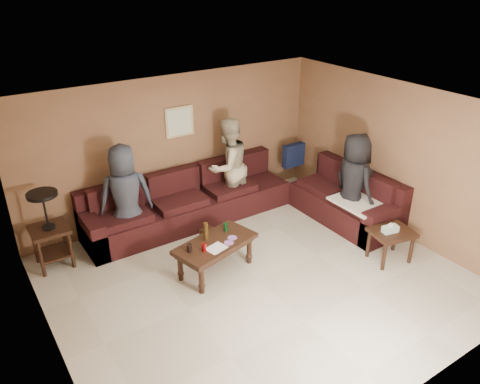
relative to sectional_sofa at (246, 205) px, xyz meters
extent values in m
plane|color=#BAB59E|center=(-0.81, -1.52, -0.33)|extent=(5.50, 5.50, 0.00)
cube|color=beige|center=(-0.81, -1.52, 2.12)|extent=(5.50, 5.00, 0.10)
cube|color=brown|center=(-0.81, 0.98, 0.92)|extent=(5.50, 0.10, 2.50)
cube|color=brown|center=(-0.81, -4.02, 0.92)|extent=(5.50, 0.10, 2.50)
cube|color=brown|center=(-3.56, -1.52, 0.92)|extent=(0.10, 5.00, 2.50)
cube|color=brown|center=(1.94, -1.52, 0.92)|extent=(0.10, 5.00, 2.50)
cube|color=black|center=(-0.81, 0.53, -0.10)|extent=(3.70, 0.90, 0.45)
cube|color=black|center=(-0.81, 0.86, 0.35)|extent=(3.70, 0.24, 0.45)
cube|color=black|center=(-2.54, 0.53, -0.01)|extent=(0.24, 0.90, 0.63)
cube|color=black|center=(1.49, -0.92, -0.10)|extent=(0.90, 2.00, 0.45)
cube|color=black|center=(1.82, -0.92, 0.35)|extent=(0.24, 2.00, 0.45)
cube|color=black|center=(1.49, -1.80, -0.01)|extent=(0.90, 0.24, 0.63)
cube|color=#111A38|center=(1.49, 0.53, 0.42)|extent=(0.45, 0.14, 0.45)
cube|color=silver|center=(1.49, -1.37, 0.25)|extent=(1.00, 0.85, 0.04)
cube|color=black|center=(-1.20, -0.99, 0.15)|extent=(1.32, 0.88, 0.07)
cube|color=black|center=(-1.20, -0.99, 0.08)|extent=(1.21, 0.77, 0.05)
cylinder|color=black|center=(-1.63, -1.32, -0.11)|extent=(0.08, 0.08, 0.44)
cylinder|color=black|center=(-0.67, -1.08, -0.11)|extent=(0.08, 0.08, 0.44)
cylinder|color=black|center=(-1.74, -0.89, -0.11)|extent=(0.08, 0.08, 0.44)
cylinder|color=black|center=(-0.78, -0.65, -0.11)|extent=(0.08, 0.08, 0.44)
cylinder|color=red|center=(-1.46, -1.10, 0.24)|extent=(0.07, 0.07, 0.12)
cylinder|color=#14732E|center=(-0.91, -0.80, 0.24)|extent=(0.07, 0.07, 0.12)
cylinder|color=#31200B|center=(-1.29, -0.87, 0.32)|extent=(0.07, 0.07, 0.28)
cylinder|color=black|center=(-1.63, -1.00, 0.23)|extent=(0.08, 0.08, 0.11)
cube|color=silver|center=(-1.28, -1.14, 0.18)|extent=(0.32, 0.28, 0.00)
cylinder|color=#DD4E7C|center=(-1.06, -1.12, 0.18)|extent=(0.14, 0.14, 0.01)
cylinder|color=#DD4E7C|center=(-0.94, -1.03, 0.18)|extent=(0.14, 0.14, 0.01)
cube|color=black|center=(-3.14, 0.49, 0.29)|extent=(0.54, 0.54, 0.05)
cube|color=black|center=(-3.14, 0.49, -0.11)|extent=(0.48, 0.48, 0.03)
cylinder|color=black|center=(-3.36, 0.28, -0.02)|extent=(0.05, 0.05, 0.62)
cylinder|color=black|center=(-2.93, 0.28, -0.02)|extent=(0.05, 0.05, 0.62)
cylinder|color=black|center=(-3.35, 0.71, -0.02)|extent=(0.05, 0.05, 0.62)
cylinder|color=black|center=(-2.93, 0.70, -0.02)|extent=(0.05, 0.05, 0.62)
cylinder|color=black|center=(-3.14, 0.49, 0.33)|extent=(0.19, 0.19, 0.03)
cylinder|color=black|center=(-3.14, 0.49, 0.61)|extent=(0.03, 0.03, 0.51)
cylinder|color=black|center=(-3.14, 0.49, 0.86)|extent=(0.43, 0.43, 0.05)
cube|color=black|center=(1.16, -2.20, 0.16)|extent=(0.70, 0.62, 0.06)
cylinder|color=black|center=(0.88, -2.34, -0.09)|extent=(0.06, 0.06, 0.48)
cylinder|color=black|center=(1.36, -2.44, -0.09)|extent=(0.06, 0.06, 0.48)
cylinder|color=black|center=(0.95, -1.96, -0.09)|extent=(0.06, 0.06, 0.48)
cylinder|color=black|center=(1.44, -2.06, -0.09)|extent=(0.06, 0.06, 0.48)
cube|color=silver|center=(1.10, -2.20, 0.23)|extent=(0.26, 0.17, 0.10)
cube|color=silver|center=(1.10, -2.20, 0.30)|extent=(0.06, 0.04, 0.05)
cube|color=black|center=(-0.90, -0.26, -0.20)|extent=(0.27, 0.27, 0.26)
cube|color=tan|center=(-0.71, 0.96, 1.37)|extent=(0.52, 0.03, 0.52)
cube|color=silver|center=(-0.71, 0.95, 1.37)|extent=(0.44, 0.01, 0.44)
imported|color=#2B313C|center=(-1.97, 0.43, 0.52)|extent=(0.94, 0.73, 1.70)
imported|color=tan|center=(-0.04, 0.50, 0.56)|extent=(0.98, 0.84, 1.76)
imported|color=black|center=(1.36, -1.16, 0.52)|extent=(0.61, 0.87, 1.70)
camera|label=1|loc=(-4.07, -5.95, 3.80)|focal=35.00mm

